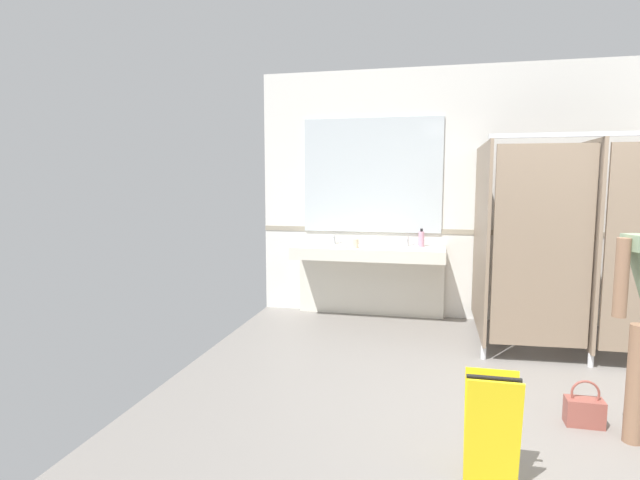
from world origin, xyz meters
TOP-DOWN VIEW (x-y plane):
  - ground_plane at (0.00, 0.00)m, footprint 6.39×5.78m
  - wall_back at (0.00, 2.65)m, footprint 6.39×0.12m
  - wall_back_tile_band at (0.00, 2.59)m, footprint 6.39×0.01m
  - vanity_counter at (-1.82, 2.38)m, footprint 1.78×0.56m
  - mirror_panel at (-1.82, 2.58)m, footprint 1.68×0.02m
  - bathroom_stalls at (0.32, 1.66)m, footprint 1.89×1.46m
  - handbag at (-0.05, -0.00)m, footprint 0.24×0.13m
  - soap_dispenser at (-1.21, 2.46)m, footprint 0.07×0.07m
  - paper_cup at (-1.95, 2.16)m, footprint 0.07×0.07m
  - wet_floor_sign at (-0.74, -0.86)m, footprint 0.28×0.19m

SIDE VIEW (x-z plane):
  - ground_plane at x=0.00m, z-range -0.10..0.00m
  - handbag at x=-0.05m, z-range -0.05..0.26m
  - wet_floor_sign at x=-0.74m, z-range 0.01..0.63m
  - vanity_counter at x=-1.82m, z-range 0.15..1.14m
  - paper_cup at x=-1.95m, z-range 0.88..0.98m
  - soap_dispenser at x=-1.21m, z-range 0.86..1.08m
  - wall_back_tile_band at x=0.00m, z-range 1.02..1.08m
  - bathroom_stalls at x=0.32m, z-range 0.05..2.11m
  - wall_back at x=0.00m, z-range 0.00..2.98m
  - mirror_panel at x=-1.82m, z-range 1.03..2.41m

